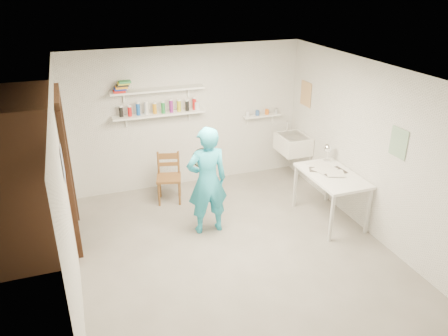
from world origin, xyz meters
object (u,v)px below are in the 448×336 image
object	(u,v)px
man	(207,181)
wall_clock	(202,158)
belfast_sink	(293,144)
desk_lamp	(328,148)
work_table	(330,197)
wooden_chair	(169,178)

from	to	relation	value
man	wall_clock	size ratio (longest dim) A/B	5.56
belfast_sink	man	xyz separation A→B (m)	(-1.93, -1.11, 0.10)
man	desk_lamp	size ratio (longest dim) A/B	11.26
work_table	desk_lamp	size ratio (longest dim) A/B	8.00
man	work_table	world-z (taller)	man
wooden_chair	work_table	xyz separation A→B (m)	(2.14, -1.38, -0.04)
wall_clock	work_table	size ratio (longest dim) A/B	0.25
wall_clock	work_table	xyz separation A→B (m)	(1.82, -0.54, -0.68)
wooden_chair	desk_lamp	distance (m)	2.57
wooden_chair	desk_lamp	bearing A→B (deg)	-7.28
desk_lamp	wall_clock	bearing A→B (deg)	177.58
belfast_sink	wall_clock	distance (m)	2.15
wall_clock	man	bearing A→B (deg)	-88.88
man	work_table	size ratio (longest dim) A/B	1.41
work_table	wall_clock	bearing A→B (deg)	163.57
belfast_sink	work_table	xyz separation A→B (m)	(-0.11, -1.42, -0.32)
belfast_sink	wooden_chair	world-z (taller)	belfast_sink
belfast_sink	man	world-z (taller)	man
belfast_sink	wall_clock	bearing A→B (deg)	-155.37
belfast_sink	wall_clock	world-z (taller)	wall_clock
wall_clock	desk_lamp	size ratio (longest dim) A/B	2.02
belfast_sink	wooden_chair	bearing A→B (deg)	-178.87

